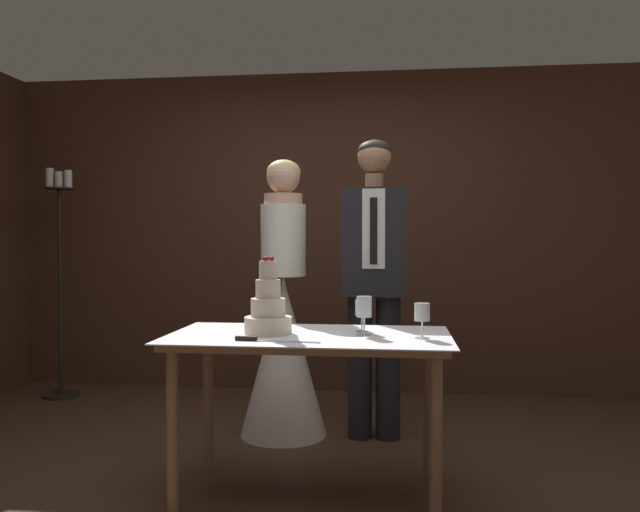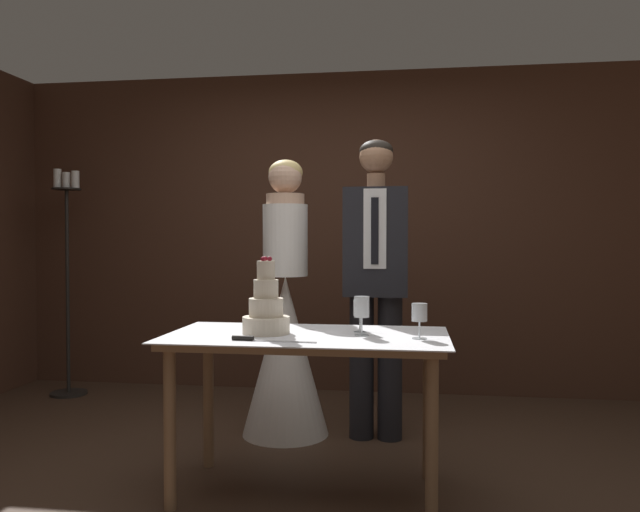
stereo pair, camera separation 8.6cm
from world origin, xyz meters
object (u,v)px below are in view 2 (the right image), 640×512
at_px(cake_table, 307,355).
at_px(candle_stand, 67,278).
at_px(groom, 376,273).
at_px(tiered_cake, 266,310).
at_px(wine_glass_far, 360,310).
at_px(wine_glass_near, 419,314).
at_px(cake_knife, 257,339).
at_px(bride, 285,334).
at_px(wine_glass_middle, 362,309).

distance_m(cake_table, candle_stand, 2.72).
xyz_separation_m(cake_table, groom, (0.28, 0.88, 0.35)).
relative_size(cake_table, tiered_cake, 3.60).
height_order(wine_glass_far, candle_stand, candle_stand).
xyz_separation_m(wine_glass_near, wine_glass_far, (-0.29, 0.16, -0.00)).
xyz_separation_m(cake_knife, groom, (0.47, 1.10, 0.24)).
height_order(wine_glass_near, wine_glass_far, wine_glass_near).
height_order(cake_table, bride, bride).
relative_size(cake_table, wine_glass_near, 8.26).
distance_m(cake_table, groom, 0.98).
xyz_separation_m(cake_knife, bride, (-0.09, 1.10, -0.14)).
distance_m(cake_table, tiered_cake, 0.29).
bearing_deg(cake_knife, wine_glass_middle, 29.49).
relative_size(cake_table, groom, 0.74).
bearing_deg(cake_knife, tiered_cake, 96.26).
xyz_separation_m(wine_glass_middle, candle_stand, (-2.44, 1.62, 0.02)).
bearing_deg(cake_table, cake_knife, -130.17).
bearing_deg(bride, groom, -0.05).
xyz_separation_m(cake_knife, wine_glass_near, (0.72, 0.16, 0.11)).
height_order(wine_glass_far, groom, groom).
relative_size(wine_glass_near, wine_glass_far, 1.02).
bearing_deg(candle_stand, wine_glass_middle, -33.50).
xyz_separation_m(cake_table, tiered_cake, (-0.20, -0.01, 0.21)).
bearing_deg(wine_glass_near, bride, 131.02).
relative_size(cake_knife, wine_glass_near, 2.39).
distance_m(wine_glass_near, candle_stand, 3.18).
distance_m(wine_glass_near, wine_glass_middle, 0.27).
bearing_deg(wine_glass_near, cake_table, 173.60).
relative_size(tiered_cake, wine_glass_middle, 2.00).
bearing_deg(wine_glass_near, wine_glass_middle, 168.41).
distance_m(bride, groom, 0.68).
height_order(cake_table, cake_knife, cake_knife).
bearing_deg(wine_glass_far, bride, 124.25).
bearing_deg(wine_glass_near, groom, 104.96).
relative_size(cake_table, cake_knife, 3.46).
height_order(wine_glass_near, groom, groom).
relative_size(tiered_cake, bride, 0.22).
height_order(tiered_cake, wine_glass_middle, tiered_cake).
relative_size(bride, candle_stand, 0.97).
bearing_deg(cake_table, wine_glass_far, 21.96).
bearing_deg(bride, cake_knife, -85.17).
bearing_deg(cake_knife, groom, 70.43).
distance_m(groom, candle_stand, 2.57).
xyz_separation_m(cake_knife, candle_stand, (-1.99, 1.83, 0.14)).
xyz_separation_m(wine_glass_near, candle_stand, (-2.71, 1.67, 0.03)).
distance_m(wine_glass_middle, groom, 0.89).
xyz_separation_m(cake_table, wine_glass_far, (0.25, 0.10, 0.21)).
distance_m(wine_glass_middle, candle_stand, 2.93).
bearing_deg(candle_stand, wine_glass_near, -31.65).
bearing_deg(bride, wine_glass_near, -48.98).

